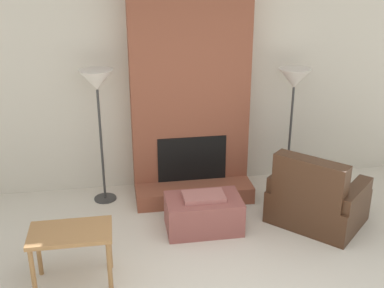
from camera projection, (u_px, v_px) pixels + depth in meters
The scene contains 7 objects.
wall_back at pixel (186, 88), 6.16m from camera, with size 7.68×0.06×2.60m, color beige.
fireplace at pixel (190, 101), 5.96m from camera, with size 1.45×0.80×2.60m.
ottoman at pixel (203, 213), 5.37m from camera, with size 0.83×0.52×0.44m.
armchair at pixel (315, 202), 5.47m from camera, with size 1.25×1.26×0.88m.
side_table at pixel (71, 239), 4.38m from camera, with size 0.75×0.45×0.56m.
floor_lamp_left at pixel (97, 86), 5.57m from camera, with size 0.40×0.40×1.66m.
floor_lamp_right at pixel (294, 84), 5.97m from camera, with size 0.40×0.40×1.59m.
Camera 1 is at (-0.91, -2.88, 2.89)m, focal length 45.00 mm.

